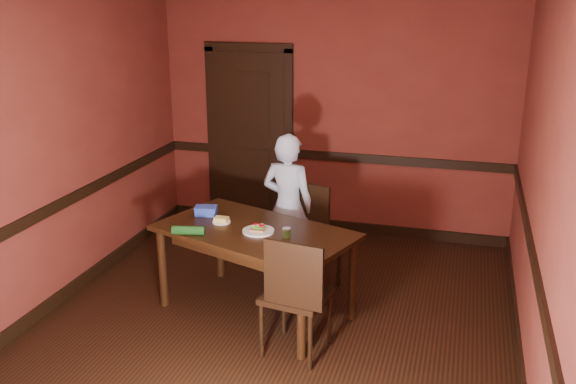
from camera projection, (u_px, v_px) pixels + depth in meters
The scene contains 21 objects.
floor at pixel (277, 319), 5.57m from camera, with size 4.00×4.50×0.01m, color black.
wall_back at pixel (334, 117), 7.22m from camera, with size 4.00×0.02×2.70m, color maroon.
wall_front at pixel (141, 290), 3.09m from camera, with size 4.00×0.02×2.70m, color maroon.
wall_left at pixel (60, 153), 5.68m from camera, with size 0.02×4.50×2.70m, color maroon.
wall_right at pixel (540, 190), 4.63m from camera, with size 0.02×4.50×2.70m, color maroon.
dado_back at pixel (333, 156), 7.34m from camera, with size 4.00×0.03×0.10m, color black.
dado_left at pixel (67, 201), 5.81m from camera, with size 0.03×4.50×0.10m, color black.
dado_right at pixel (531, 247), 4.78m from camera, with size 0.03×4.50×0.10m, color black.
baseboard_back at pixel (331, 225), 7.60m from camera, with size 4.00×0.03×0.12m, color black.
baseboard_left at pixel (76, 285), 6.07m from camera, with size 0.03×4.50×0.12m, color black.
baseboard_right at pixel (519, 346), 5.03m from camera, with size 0.03×4.50×0.12m, color black.
door at pixel (250, 135), 7.53m from camera, with size 1.05×0.07×2.20m.
dining_table at pixel (256, 271), 5.58m from camera, with size 1.66×0.93×0.78m, color black.
chair_far at pixel (310, 240), 5.99m from camera, with size 0.46×0.46×0.98m, color black, non-canonical shape.
chair_near at pixel (296, 293), 4.94m from camera, with size 0.47×0.47×1.00m, color black, non-canonical shape.
person at pixel (288, 207), 6.17m from camera, with size 0.53×0.35×1.45m, color #B7D4F4.
sandwich_plate at pixel (258, 230), 5.40m from camera, with size 0.27×0.27×0.07m.
sauce_jar at pixel (287, 233), 5.28m from camera, with size 0.07×0.07×0.08m.
cheese_saucer at pixel (221, 220), 5.62m from camera, with size 0.16×0.16×0.05m.
food_tub at pixel (206, 211), 5.79m from camera, with size 0.22×0.18×0.08m.
wrapped_veg at pixel (188, 230), 5.34m from camera, with size 0.08×0.08×0.27m, color #154818.
Camera 1 is at (1.45, -4.75, 2.74)m, focal length 40.00 mm.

